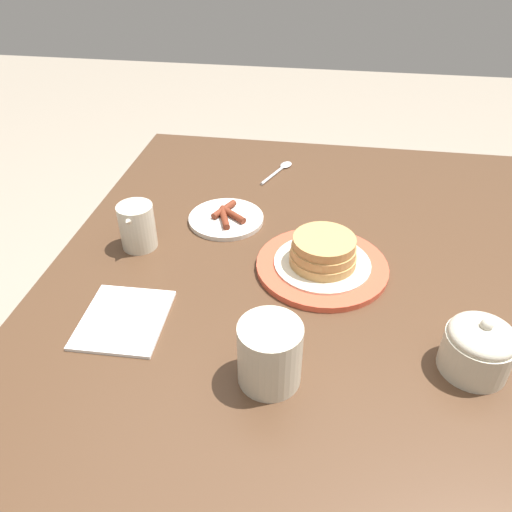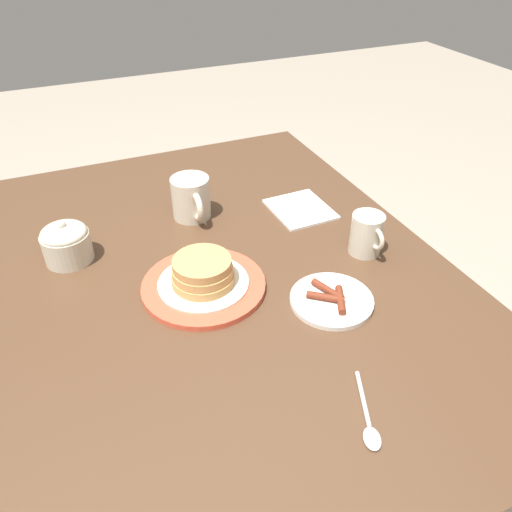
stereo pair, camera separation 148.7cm
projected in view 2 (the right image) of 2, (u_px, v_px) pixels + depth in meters
The scene contains 9 objects.
ground_plane at pixel (209, 480), 1.45m from camera, with size 8.00×8.00×0.00m, color gray.
dining_table at pixel (192, 320), 1.07m from camera, with size 1.21×1.04×0.75m.
pancake_plate at pixel (203, 279), 0.96m from camera, with size 0.24×0.24×0.07m.
side_plate_bacon at pixel (331, 300), 0.94m from camera, with size 0.16×0.16×0.02m.
coffee_mug at pixel (191, 198), 1.16m from camera, with size 0.12×0.09×0.10m.
creamer_pitcher at pixel (366, 233), 1.05m from camera, with size 0.11×0.07×0.10m.
sugar_bowl at pixel (66, 242), 1.03m from camera, with size 0.10×0.10×0.09m.
napkin at pixel (300, 209), 1.22m from camera, with size 0.16×0.14×0.01m.
spoon at pixel (369, 423), 0.73m from camera, with size 0.14×0.07×0.01m.
Camera 2 is at (0.77, -0.19, 1.38)m, focal length 35.00 mm.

